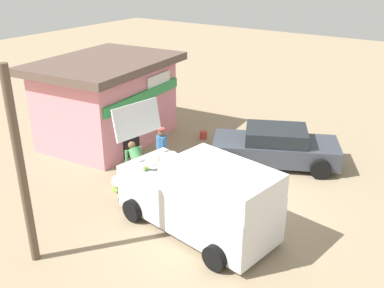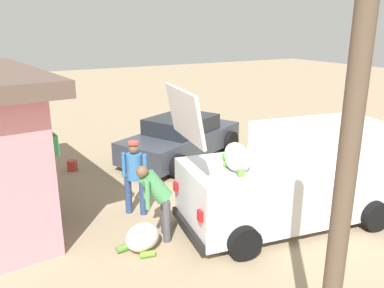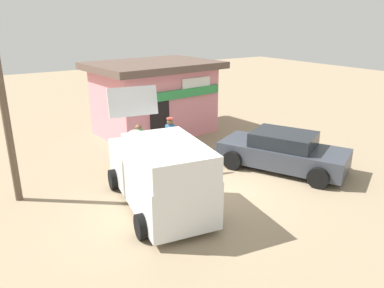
{
  "view_description": "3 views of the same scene",
  "coord_description": "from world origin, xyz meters",
  "px_view_note": "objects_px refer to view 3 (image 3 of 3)",
  "views": [
    {
      "loc": [
        -10.26,
        -5.39,
        6.73
      ],
      "look_at": [
        0.61,
        2.03,
        1.07
      ],
      "focal_mm": 41.11,
      "sensor_mm": 36.0,
      "label": 1
    },
    {
      "loc": [
        -7.58,
        5.63,
        4.02
      ],
      "look_at": [
        0.63,
        0.99,
        1.17
      ],
      "focal_mm": 36.88,
      "sensor_mm": 36.0,
      "label": 2
    },
    {
      "loc": [
        -6.36,
        -8.29,
        5.02
      ],
      "look_at": [
        -0.11,
        1.23,
        1.14
      ],
      "focal_mm": 34.78,
      "sensor_mm": 36.0,
      "label": 3
    }
  ],
  "objects_px": {
    "storefront_bar": "(154,97)",
    "parked_sedan": "(283,152)",
    "customer_bending": "(140,144)",
    "delivery_van": "(160,172)",
    "unloaded_banana_pile": "(130,160)",
    "vendor_standing": "(170,137)",
    "paint_bucket": "(233,138)"
  },
  "relations": [
    {
      "from": "delivery_van",
      "to": "vendor_standing",
      "type": "bearing_deg",
      "value": 55.05
    },
    {
      "from": "customer_bending",
      "to": "unloaded_banana_pile",
      "type": "height_order",
      "value": "customer_bending"
    },
    {
      "from": "parked_sedan",
      "to": "paint_bucket",
      "type": "height_order",
      "value": "parked_sedan"
    },
    {
      "from": "delivery_van",
      "to": "customer_bending",
      "type": "xyz_separation_m",
      "value": [
        0.75,
        2.8,
        -0.11
      ]
    },
    {
      "from": "unloaded_banana_pile",
      "to": "storefront_bar",
      "type": "bearing_deg",
      "value": 49.62
    },
    {
      "from": "customer_bending",
      "to": "unloaded_banana_pile",
      "type": "bearing_deg",
      "value": 117.72
    },
    {
      "from": "storefront_bar",
      "to": "parked_sedan",
      "type": "relative_size",
      "value": 1.25
    },
    {
      "from": "paint_bucket",
      "to": "customer_bending",
      "type": "bearing_deg",
      "value": -172.97
    },
    {
      "from": "customer_bending",
      "to": "unloaded_banana_pile",
      "type": "xyz_separation_m",
      "value": [
        -0.22,
        0.42,
        -0.68
      ]
    },
    {
      "from": "delivery_van",
      "to": "parked_sedan",
      "type": "relative_size",
      "value": 1.04
    },
    {
      "from": "paint_bucket",
      "to": "parked_sedan",
      "type": "bearing_deg",
      "value": -98.88
    },
    {
      "from": "vendor_standing",
      "to": "unloaded_banana_pile",
      "type": "bearing_deg",
      "value": 162.72
    },
    {
      "from": "storefront_bar",
      "to": "customer_bending",
      "type": "bearing_deg",
      "value": -124.64
    },
    {
      "from": "delivery_van",
      "to": "customer_bending",
      "type": "bearing_deg",
      "value": 75.03
    },
    {
      "from": "customer_bending",
      "to": "paint_bucket",
      "type": "distance_m",
      "value": 4.72
    },
    {
      "from": "storefront_bar",
      "to": "unloaded_banana_pile",
      "type": "height_order",
      "value": "storefront_bar"
    },
    {
      "from": "delivery_van",
      "to": "vendor_standing",
      "type": "xyz_separation_m",
      "value": [
        1.94,
        2.78,
        -0.07
      ]
    },
    {
      "from": "parked_sedan",
      "to": "vendor_standing",
      "type": "bearing_deg",
      "value": 137.22
    },
    {
      "from": "unloaded_banana_pile",
      "to": "paint_bucket",
      "type": "height_order",
      "value": "unloaded_banana_pile"
    },
    {
      "from": "vendor_standing",
      "to": "paint_bucket",
      "type": "height_order",
      "value": "vendor_standing"
    },
    {
      "from": "delivery_van",
      "to": "paint_bucket",
      "type": "relative_size",
      "value": 15.71
    },
    {
      "from": "parked_sedan",
      "to": "vendor_standing",
      "type": "height_order",
      "value": "vendor_standing"
    },
    {
      "from": "delivery_van",
      "to": "vendor_standing",
      "type": "height_order",
      "value": "delivery_van"
    },
    {
      "from": "vendor_standing",
      "to": "unloaded_banana_pile",
      "type": "xyz_separation_m",
      "value": [
        -1.41,
        0.44,
        -0.72
      ]
    },
    {
      "from": "parked_sedan",
      "to": "customer_bending",
      "type": "relative_size",
      "value": 3.03
    },
    {
      "from": "storefront_bar",
      "to": "delivery_van",
      "type": "height_order",
      "value": "storefront_bar"
    },
    {
      "from": "storefront_bar",
      "to": "delivery_van",
      "type": "bearing_deg",
      "value": -116.81
    },
    {
      "from": "storefront_bar",
      "to": "paint_bucket",
      "type": "distance_m",
      "value": 3.99
    },
    {
      "from": "delivery_van",
      "to": "customer_bending",
      "type": "height_order",
      "value": "delivery_van"
    },
    {
      "from": "delivery_van",
      "to": "parked_sedan",
      "type": "xyz_separation_m",
      "value": [
        4.86,
        0.08,
        -0.39
      ]
    },
    {
      "from": "storefront_bar",
      "to": "customer_bending",
      "type": "relative_size",
      "value": 3.78
    },
    {
      "from": "parked_sedan",
      "to": "paint_bucket",
      "type": "bearing_deg",
      "value": 81.12
    }
  ]
}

